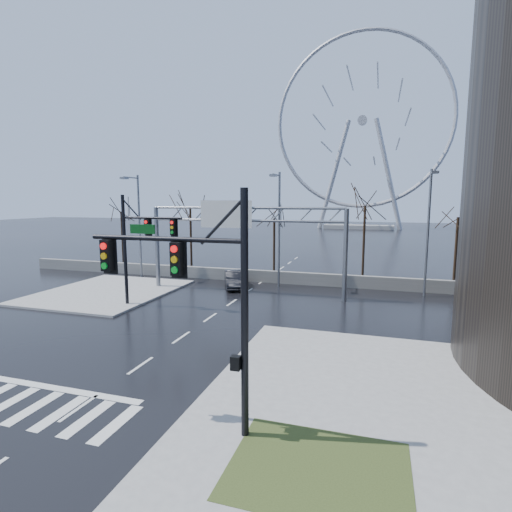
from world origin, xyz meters
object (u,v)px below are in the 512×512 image
at_px(signal_mast_far, 138,240).
at_px(ferris_wheel, 362,128).
at_px(sign_gantry, 240,231).
at_px(signal_mast_near, 203,289).
at_px(car, 234,279).

height_order(signal_mast_far, ferris_wheel, ferris_wheel).
bearing_deg(sign_gantry, signal_mast_near, -73.81).
bearing_deg(car, signal_mast_near, -96.68).
height_order(signal_mast_far, sign_gantry, signal_mast_far).
relative_size(signal_mast_near, sign_gantry, 0.49).
bearing_deg(ferris_wheel, signal_mast_near, -89.92).
bearing_deg(signal_mast_far, ferris_wheel, 82.80).
bearing_deg(signal_mast_near, signal_mast_far, 130.26).
bearing_deg(car, ferris_wheel, 60.60).
bearing_deg(ferris_wheel, signal_mast_far, -97.20).
height_order(signal_mast_near, ferris_wheel, ferris_wheel).
xyz_separation_m(ferris_wheel, car, (-6.63, -78.00, -25.39)).
height_order(signal_mast_near, car, signal_mast_near).
xyz_separation_m(signal_mast_near, car, (-6.78, 21.04, -4.13)).
bearing_deg(ferris_wheel, sign_gantry, -93.84).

